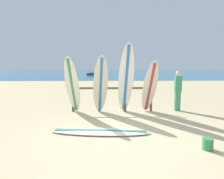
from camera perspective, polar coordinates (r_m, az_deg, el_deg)
ground_plane at (r=4.46m, az=1.51°, el=-15.01°), size 120.00×120.00×0.00m
ocean_water at (r=62.15m, az=-1.12°, el=5.41°), size 120.00×80.00×0.01m
surfboard_rack at (r=6.99m, az=0.06°, el=-1.45°), size 3.03×0.09×1.03m
surfboard_leaning_far_left at (r=6.64m, az=-11.94°, el=1.13°), size 0.56×1.02×2.02m
surfboard_leaning_left at (r=6.62m, az=-3.49°, el=1.45°), size 0.65×0.80×2.07m
surfboard_leaning_center_left at (r=6.67m, az=4.30°, el=3.33°), size 0.67×0.85×2.50m
surfboard_leaning_center at (r=6.75m, az=11.41°, el=0.66°), size 0.63×0.98×1.89m
surfboard_lying_on_sand at (r=4.87m, az=-3.60°, el=-12.63°), size 2.56×0.79×0.08m
beachgoer_standing at (r=7.50m, az=19.40°, el=0.20°), size 0.25×0.21×1.52m
small_boat_offshore at (r=38.06m, az=-6.05°, el=4.78°), size 2.22×1.58×0.71m
sand_bucket at (r=4.38m, az=27.07°, el=-14.52°), size 0.21×0.21×0.24m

